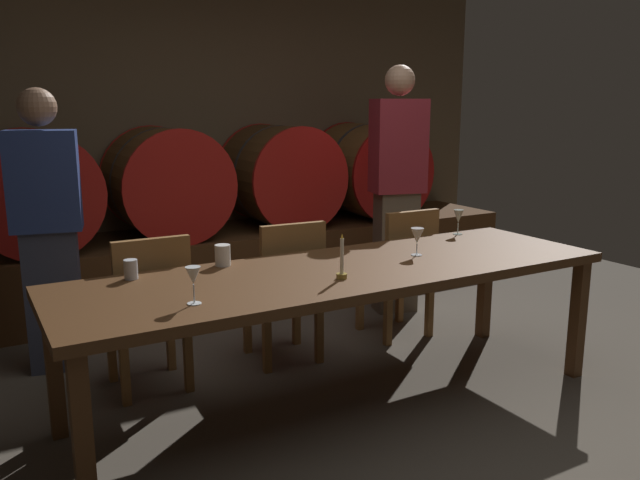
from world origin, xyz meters
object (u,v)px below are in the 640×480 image
at_px(dining_table, 343,280).
at_px(wine_glass_left, 193,277).
at_px(wine_barrel_center_left, 166,183).
at_px(wine_barrel_far_right, 369,170).
at_px(guest_left, 48,230).
at_px(chair_center, 287,285).
at_px(chair_right, 402,267).
at_px(wine_barrel_center_right, 280,176).
at_px(wine_glass_center, 417,237).
at_px(wine_glass_right, 458,217).
at_px(cup_left, 131,269).
at_px(cup_right, 223,255).
at_px(chair_left, 150,306).
at_px(candle_center, 342,266).
at_px(guest_right, 397,188).
at_px(wine_barrel_far_left, 32,191).

relative_size(dining_table, wine_glass_left, 17.99).
relative_size(wine_barrel_center_left, wine_barrel_far_right, 1.00).
height_order(guest_left, wine_glass_left, guest_left).
relative_size(chair_center, wine_glass_left, 5.52).
bearing_deg(dining_table, chair_right, 36.99).
relative_size(wine_barrel_center_right, wine_glass_center, 5.64).
height_order(chair_right, wine_glass_right, wine_glass_right).
bearing_deg(wine_glass_left, cup_left, 104.20).
distance_m(chair_center, cup_right, 0.66).
bearing_deg(chair_left, dining_table, 143.17).
bearing_deg(wine_glass_right, wine_barrel_center_right, 100.69).
xyz_separation_m(candle_center, cup_left, (-0.87, 0.49, -0.02)).
height_order(wine_glass_left, cup_left, wine_glass_left).
height_order(candle_center, wine_glass_right, candle_center).
bearing_deg(cup_left, chair_left, 63.28).
bearing_deg(guest_right, wine_glass_center, 73.04).
distance_m(wine_glass_center, cup_right, 1.06).
height_order(guest_right, wine_glass_center, guest_right).
relative_size(guest_right, cup_right, 16.75).
xyz_separation_m(guest_left, candle_center, (1.12, -1.41, -0.04)).
bearing_deg(wine_barrel_far_right, wine_barrel_center_left, 180.00).
bearing_deg(wine_barrel_center_left, chair_right, -54.37).
height_order(dining_table, guest_left, guest_left).
height_order(dining_table, guest_right, guest_right).
bearing_deg(guest_left, chair_center, 166.21).
bearing_deg(wine_glass_center, chair_left, 155.65).
distance_m(dining_table, candle_center, 0.24).
xyz_separation_m(guest_right, cup_right, (-1.68, -0.78, -0.15)).
distance_m(wine_glass_left, cup_left, 0.54).
bearing_deg(wine_barrel_far_left, wine_glass_right, -38.86).
bearing_deg(wine_barrel_far_left, cup_right, -69.56).
height_order(chair_right, cup_right, chair_right).
distance_m(wine_barrel_center_right, cup_left, 2.55).
height_order(chair_left, guest_left, guest_left).
distance_m(chair_center, chair_right, 0.87).
relative_size(dining_table, candle_center, 13.04).
relative_size(wine_barrel_far_left, cup_right, 7.87).
xyz_separation_m(chair_left, cup_right, (0.32, -0.28, 0.30)).
bearing_deg(wine_barrel_center_left, wine_glass_right, -54.10).
relative_size(wine_barrel_center_right, dining_table, 0.30).
bearing_deg(cup_left, candle_center, -29.55).
bearing_deg(wine_glass_left, wine_barrel_far_left, 98.31).
height_order(chair_center, candle_center, candle_center).
relative_size(wine_barrel_center_right, guest_right, 0.47).
bearing_deg(wine_barrel_far_right, wine_barrel_center_right, 180.00).
xyz_separation_m(wine_barrel_far_right, dining_table, (-1.65, -2.21, -0.28)).
relative_size(guest_left, wine_glass_center, 10.79).
distance_m(wine_barrel_far_left, guest_right, 2.60).
height_order(guest_right, candle_center, guest_right).
relative_size(wine_barrel_center_right, chair_left, 0.97).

